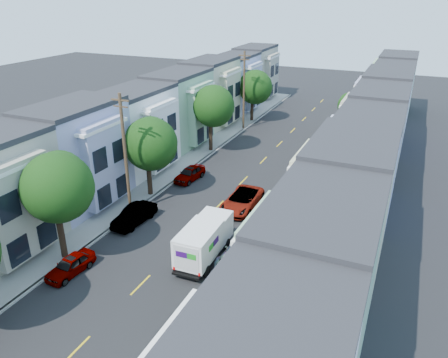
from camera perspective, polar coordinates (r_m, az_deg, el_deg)
name	(u,v)px	position (r m, az deg, el deg)	size (l,w,h in m)	color
ground	(185,240)	(33.28, -5.07, -7.89)	(160.00, 160.00, 0.00)	black
road_slab	(254,170)	(45.52, 3.94, 1.20)	(12.00, 70.00, 0.02)	black
curb_left	(202,161)	(47.71, -2.90, 2.39)	(0.30, 70.00, 0.15)	gray
curb_right	(311,179)	(44.01, 11.35, 0.04)	(0.30, 70.00, 0.15)	gray
sidewalk_left	(191,159)	(48.27, -4.29, 2.61)	(2.60, 70.00, 0.15)	gray
sidewalk_right	(325,181)	(43.79, 13.00, -0.23)	(2.60, 70.00, 0.15)	gray
centerline	(254,170)	(45.53, 3.94, 1.19)	(0.12, 70.00, 0.01)	gold
townhouse_row_left	(162,155)	(50.10, -8.14, 3.14)	(5.00, 70.00, 8.50)	#AAB2D2
townhouse_row_right	(365,188)	(43.41, 17.89, -1.13)	(5.00, 70.00, 8.50)	#AAB2D2
tree_b	(57,188)	(30.37, -21.02, -1.05)	(4.70, 4.70, 7.85)	black
tree_c	(150,144)	(38.48, -9.68, 4.53)	(4.70, 4.70, 7.34)	black
tree_d	(213,106)	(49.16, -1.49, 9.48)	(4.70, 4.70, 7.70)	black
tree_e	(255,87)	(61.54, 4.01, 11.88)	(4.70, 4.70, 7.22)	black
tree_far_r	(349,106)	(56.62, 16.02, 9.16)	(3.05, 3.05, 5.63)	black
utility_pole_near	(125,155)	(35.70, -12.76, 3.05)	(1.60, 0.26, 10.00)	#42301E
utility_pole_far	(244,91)	(57.77, 2.62, 11.44)	(1.60, 0.26, 10.00)	#42301E
fedex_truck	(204,239)	(30.32, -2.61, -7.89)	(2.18, 5.65, 2.71)	silver
lead_sedan	(242,200)	(37.27, 2.36, -2.82)	(2.51, 5.44, 1.51)	black
parked_left_b	(70,266)	(30.98, -19.42, -10.61)	(1.46, 3.80, 1.23)	black
parked_left_c	(134,216)	(35.67, -11.64, -4.70)	(1.51, 4.27, 1.42)	#999AA2
parked_left_d	(190,174)	(42.91, -4.50, 0.70)	(1.59, 4.15, 1.35)	#410E11
parked_right_a	(196,316)	(25.41, -3.71, -17.39)	(1.48, 4.19, 1.40)	#454A4F
parked_right_b	(242,251)	(30.52, 2.41, -9.33)	(2.12, 5.05, 1.52)	white
parked_right_c	(308,160)	(46.94, 10.96, 2.42)	(1.95, 4.65, 1.39)	black
parked_right_d	(326,135)	(55.41, 13.20, 5.56)	(2.05, 4.88, 1.46)	black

